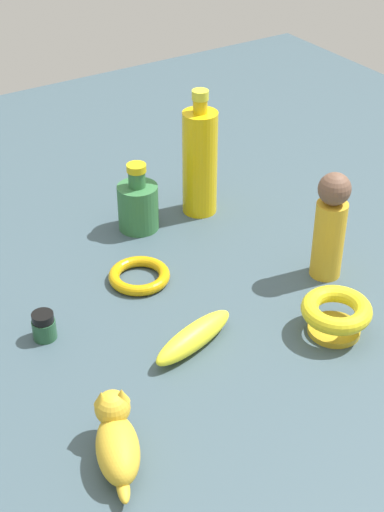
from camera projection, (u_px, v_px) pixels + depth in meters
name	position (u px, v px, depth m)	size (l,w,h in m)	color
ground	(192.00, 287.00, 1.32)	(2.00, 2.00, 0.00)	#384C56
bottle_short	(138.00, 204.00, 1.45)	(0.08, 0.08, 0.14)	#306C3B
bowl	(336.00, 313.00, 1.20)	(0.11, 0.11, 0.06)	gold
bangle	(139.00, 276.00, 1.33)	(0.11, 0.11, 0.02)	#C3940C
nail_polish_jar	(44.00, 326.00, 1.19)	(0.04, 0.04, 0.05)	#255234
cat_figurine	(117.00, 439.00, 0.98)	(0.15, 0.09, 0.09)	gold
person_figure_adult	(330.00, 225.00, 1.29)	(0.06, 0.06, 0.20)	gold
banana	(194.00, 337.00, 1.18)	(0.16, 0.04, 0.04)	yellow
bottle_tall	(200.00, 161.00, 1.47)	(0.07, 0.07, 0.25)	gold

